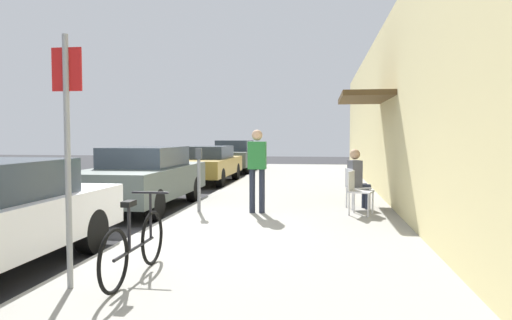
# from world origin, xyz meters

# --- Properties ---
(ground_plane) EXTENTS (60.00, 60.00, 0.00)m
(ground_plane) POSITION_xyz_m (0.00, 0.00, 0.00)
(ground_plane) COLOR #2D2D30
(sidewalk_slab) EXTENTS (4.50, 32.00, 0.12)m
(sidewalk_slab) POSITION_xyz_m (2.25, 2.00, 0.06)
(sidewalk_slab) COLOR #9E9B93
(sidewalk_slab) RESTS_ON ground_plane
(building_facade) EXTENTS (1.40, 32.00, 4.52)m
(building_facade) POSITION_xyz_m (4.64, 2.01, 2.26)
(building_facade) COLOR beige
(building_facade) RESTS_ON ground_plane
(parked_car_1) EXTENTS (1.80, 4.40, 1.44)m
(parked_car_1) POSITION_xyz_m (-1.10, 2.64, 0.75)
(parked_car_1) COLOR #47514C
(parked_car_1) RESTS_ON ground_plane
(parked_car_2) EXTENTS (1.80, 4.40, 1.33)m
(parked_car_2) POSITION_xyz_m (-1.10, 8.57, 0.70)
(parked_car_2) COLOR #A58433
(parked_car_2) RESTS_ON ground_plane
(parked_car_3) EXTENTS (1.80, 4.40, 1.49)m
(parked_car_3) POSITION_xyz_m (-1.10, 13.80, 0.76)
(parked_car_3) COLOR #47514C
(parked_car_3) RESTS_ON ground_plane
(parking_meter) EXTENTS (0.12, 0.10, 1.32)m
(parking_meter) POSITION_xyz_m (0.45, 1.78, 0.89)
(parking_meter) COLOR slate
(parking_meter) RESTS_ON sidewalk_slab
(street_sign) EXTENTS (0.32, 0.06, 2.60)m
(street_sign) POSITION_xyz_m (0.40, -3.06, 1.64)
(street_sign) COLOR gray
(street_sign) RESTS_ON sidewalk_slab
(bicycle_0) EXTENTS (0.46, 1.71, 0.90)m
(bicycle_0) POSITION_xyz_m (0.92, -2.63, 0.48)
(bicycle_0) COLOR black
(bicycle_0) RESTS_ON sidewalk_slab
(cafe_chair_0) EXTENTS (0.56, 0.56, 0.87)m
(cafe_chair_0) POSITION_xyz_m (3.68, 1.89, 0.62)
(cafe_chair_0) COLOR silver
(cafe_chair_0) RESTS_ON sidewalk_slab
(cafe_chair_1) EXTENTS (0.55, 0.55, 0.87)m
(cafe_chair_1) POSITION_xyz_m (3.68, 2.60, 0.62)
(cafe_chair_1) COLOR silver
(cafe_chair_1) RESTS_ON sidewalk_slab
(seated_patron_1) EXTENTS (0.50, 0.45, 1.29)m
(seated_patron_1) POSITION_xyz_m (3.74, 2.62, 0.82)
(seated_patron_1) COLOR #232838
(seated_patron_1) RESTS_ON sidewalk_slab
(pedestrian_standing) EXTENTS (0.36, 0.22, 1.70)m
(pedestrian_standing) POSITION_xyz_m (1.67, 1.78, 1.12)
(pedestrian_standing) COLOR #232838
(pedestrian_standing) RESTS_ON sidewalk_slab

